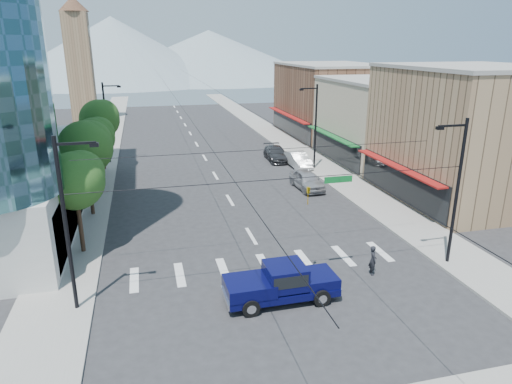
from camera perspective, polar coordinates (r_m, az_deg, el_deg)
ground at (r=27.15m, az=2.39°, el=-10.44°), size 160.00×160.00×0.00m
sidewalk_left at (r=64.38m, az=-18.36°, el=5.58°), size 4.00×120.00×0.15m
sidewalk_right at (r=66.88m, az=2.68°, el=6.92°), size 4.00×120.00×0.15m
shop_near at (r=43.08m, az=25.03°, el=6.40°), size 12.00×14.00×11.00m
shop_mid at (r=54.66m, az=15.81°, el=8.48°), size 12.00×14.00×9.00m
shop_far at (r=68.82m, az=9.27°, el=11.17°), size 12.00×18.00×10.00m
clock_tower at (r=85.45m, az=-21.24°, el=15.32°), size 4.80×4.80×20.40m
mountain_left at (r=173.08m, az=-17.41°, el=16.60°), size 80.00×80.00×22.00m
mountain_right at (r=184.87m, az=-5.86°, el=16.71°), size 90.00×90.00×18.00m
tree_near at (r=30.33m, az=-21.48°, el=1.57°), size 3.65×3.64×6.71m
tree_midnear at (r=36.95m, az=-20.35°, el=5.44°), size 4.09×4.09×7.52m
tree_midfar at (r=43.90m, az=-19.39°, el=6.59°), size 3.65×3.64×6.71m
tree_far at (r=50.68m, az=-18.83°, el=8.75°), size 4.09×4.09×7.52m
signal_rig at (r=24.42m, az=3.62°, el=-1.85°), size 21.80×0.20×9.00m
lamp_pole_nw at (r=53.61m, az=-18.11°, el=8.57°), size 2.00×0.25×9.00m
lamp_pole_ne at (r=48.82m, az=7.32°, el=8.46°), size 2.00×0.25×9.00m
pickup_truck at (r=24.31m, az=3.09°, el=-11.23°), size 6.07×2.43×2.04m
pedestrian at (r=27.79m, az=14.39°, el=-8.24°), size 0.56×0.73×1.80m
parked_car_near at (r=42.76m, az=6.37°, el=1.51°), size 2.28×5.14×1.72m
parked_car_mid at (r=50.30m, az=5.31°, el=4.01°), size 1.86×5.02×1.64m
parked_car_far at (r=53.21m, az=2.54°, el=4.82°), size 2.51×5.62×1.60m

